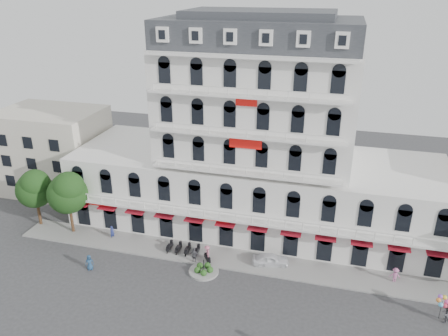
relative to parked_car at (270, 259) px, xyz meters
The scene contains 15 objects.
ground 9.91m from the parked_car, 111.53° to the right, with size 120.00×120.00×0.00m, color #38383A.
sidewalk 3.68m from the parked_car, behind, with size 53.00×4.00×0.16m, color gray.
main_building 13.30m from the parked_car, 112.43° to the left, with size 45.00×15.00×25.80m.
flank_building_west 35.72m from the parked_car, 162.20° to the left, with size 14.00×10.00×12.00m, color beige.
traffic_island 7.37m from the parked_car, 154.25° to the right, with size 3.20×3.20×1.60m.
parked_scooter_row 10.01m from the parked_car, behind, with size 4.40×1.80×1.10m, color black, non-canonical shape.
tree_west_outer 29.96m from the parked_car, behind, with size 4.50×4.48×7.76m.
tree_west_inner 25.09m from the parked_car, behind, with size 4.76×4.76×8.25m.
parked_car is the anchor object (origin of this frame).
rider_center 6.94m from the parked_car, 168.21° to the right, with size 1.13×1.49×2.18m.
pedestrian_left 19.52m from the parked_car, 162.44° to the right, with size 0.87×0.57×1.78m, color navy.
pedestrian_mid 8.33m from the parked_car, 167.22° to the right, with size 1.13×0.47×1.93m, color #515057.
pedestrian_right 12.83m from the parked_car, ahead, with size 1.12×0.65×1.74m, color #BD649A.
pedestrian_far 19.24m from the parked_car, behind, with size 0.62×0.41×1.69m, color navy.
balloon_vendor 17.22m from the parked_car, 14.71° to the right, with size 1.52×1.40×2.45m.
Camera 1 is at (9.08, -30.47, 28.67)m, focal length 35.00 mm.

